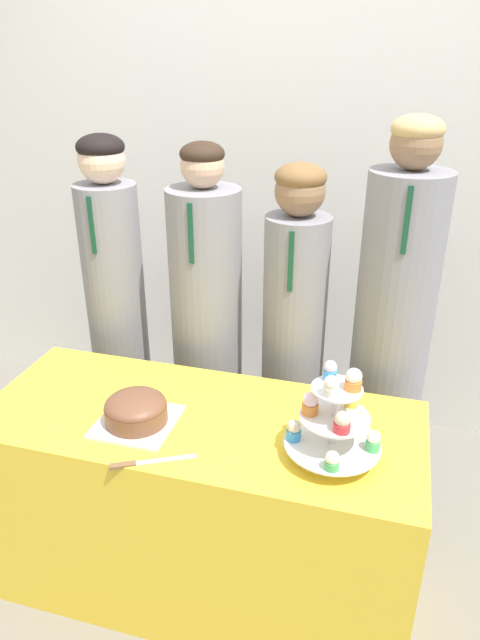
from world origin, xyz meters
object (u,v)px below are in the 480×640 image
Objects in this scene: student_0 at (118,322)px; student_3 at (389,351)px; cupcake_stand at (334,418)px; cake_knife at (139,463)px; student_2 at (293,352)px; round_cake at (136,410)px; student_1 at (207,340)px.

student_0 is 1.13m from student_3.
student_3 reaches higher than cupcake_stand.
student_3 is at bearing 23.42° from cake_knife.
student_0 reaches higher than cake_knife.
cake_knife is 0.57m from cupcake_stand.
student_2 is 0.37m from student_3.
round_cake is 0.74m from student_2.
student_0 is at bearing 121.27° from round_cake.
student_1 is at bearing 88.21° from round_cake.
cake_knife is 0.16× the size of student_2.
student_1 reaches higher than cake_knife.
cupcake_stand is (0.61, 0.00, 0.09)m from round_cake.
cake_knife is 0.77× the size of cupcake_stand.
student_2 is at bearing 59.02° from round_cake.
student_3 is at bearing 0.00° from student_0.
cake_knife is 0.14× the size of student_3.
student_0 is (-0.47, 0.81, 0.01)m from cake_knife.
round_cake is 0.64m from student_1.
cupcake_stand is at bearing -8.42° from cake_knife.
student_2 is 0.90× the size of student_3.
cake_knife is at bearing -59.75° from student_0.
student_3 is at bearing 0.00° from student_2.
student_2 reaches higher than cupcake_stand.
cupcake_stand is 0.69m from student_2.
student_1 is 1.04× the size of student_2.
cupcake_stand is 0.18× the size of student_3.
student_0 is at bearing 92.84° from cake_knife.
student_1 is at bearing 133.31° from cupcake_stand.
student_2 is (0.38, 0.63, -0.07)m from round_cake.
cake_knife is 0.94m from student_0.
student_2 is (0.76, -0.00, -0.03)m from student_0.
cake_knife is 0.15× the size of student_0.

